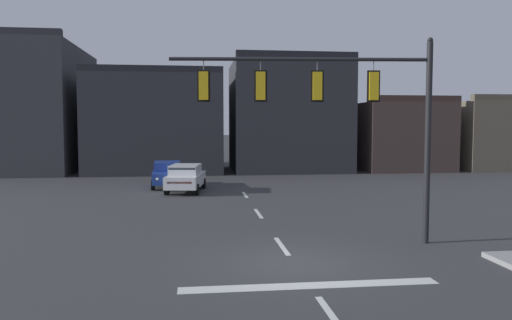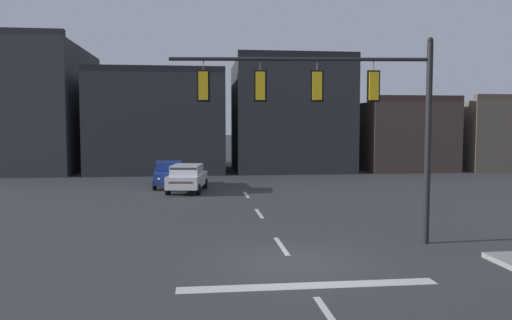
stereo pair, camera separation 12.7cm
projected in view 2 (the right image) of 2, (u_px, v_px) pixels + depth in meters
The scene contains 7 objects.
ground_plane at pixel (293, 263), 13.99m from camera, with size 400.00×400.00×0.00m, color #353538.
stop_bar_paint at pixel (309, 286), 12.01m from camera, with size 6.40×0.50×0.01m, color silver.
lane_centreline at pixel (281, 246), 15.97m from camera, with size 0.16×26.40×0.01m.
signal_mast_near_side at pixel (338, 101), 16.00m from camera, with size 8.49×1.02×6.74m.
car_lot_nearside at pixel (169, 173), 31.48m from camera, with size 2.09×4.52×1.61m.
car_lot_middle at pixel (187, 177), 29.17m from camera, with size 2.42×4.63×1.61m.
building_row at pixel (254, 123), 44.06m from camera, with size 51.14×13.32×11.08m.
Camera 2 is at (-2.61, -13.55, 3.88)m, focal length 34.67 mm.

